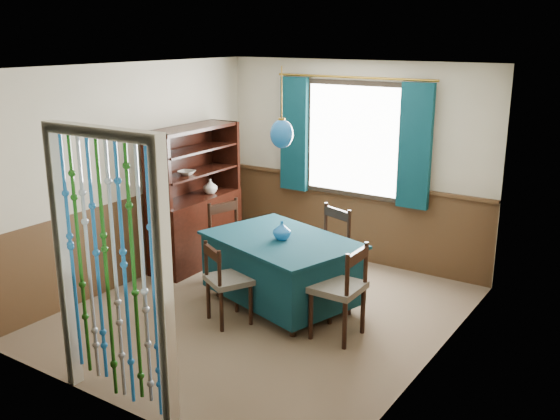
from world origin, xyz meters
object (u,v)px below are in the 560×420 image
Objects in this scene: sideboard at (195,217)px; vase_table at (282,231)px; chair_far at (326,247)px; chair_near at (226,281)px; bowl_shelf at (187,173)px; vase_sideboard at (210,185)px; chair_right at (341,289)px; chair_left at (232,240)px; dining_table at (282,267)px; pendant_lamp at (282,134)px.

vase_table is (1.62, -0.49, 0.24)m from sideboard.
chair_near is at bearing 92.44° from chair_far.
bowl_shelf is at bearing 31.60° from chair_far.
bowl_shelf is at bearing 172.42° from chair_near.
sideboard is 8.48× the size of vase_sideboard.
chair_right is at bearing 45.39° from chair_near.
chair_near is 0.78m from vase_table.
chair_far is 1.09m from chair_left.
chair_right reaches higher than dining_table.
chair_right is 4.22× the size of bowl_shelf.
dining_table is 1.90× the size of chair_far.
chair_left is (-0.62, 0.90, 0.05)m from chair_near.
vase_sideboard is (0.06, 0.24, 0.37)m from sideboard.
dining_table is 10.04× the size of vase_table.
chair_near is 1.56m from pendant_lamp.
bowl_shelf is (-1.71, -0.36, 0.71)m from chair_far.
dining_table is 1.41m from pendant_lamp.
chair_right is 2.65m from vase_sideboard.
pendant_lamp is (-0.87, 0.31, 1.35)m from chair_right.
chair_left is (-1.02, -0.39, -0.00)m from chair_far.
chair_near is 1.09m from chair_left.
chair_far is 4.63× the size of vase_sideboard.
chair_near is at bearing -111.60° from vase_table.
sideboard reaches higher than bowl_shelf.
chair_left is at bearing 152.42° from chair_near.
sideboard reaches higher than chair_near.
chair_far is 1.88m from bowl_shelf.
vase_sideboard is (-1.31, 1.35, 0.52)m from chair_near.
vase_sideboard reaches higher than chair_right.
sideboard is at bearing 107.97° from bowl_shelf.
chair_right is (0.70, -0.94, -0.01)m from chair_far.
chair_near is (-0.23, -0.65, 0.01)m from dining_table.
vase_table is 1.63m from bowl_shelf.
chair_near is at bearing -109.24° from pendant_lamp.
pendant_lamp reaches higher than chair_far.
pendant_lamp is (0.23, 0.65, 1.40)m from chair_near.
chair_left is (-0.85, 0.25, 0.07)m from dining_table.
chair_near is 1.35m from chair_far.
vase_sideboard is (-1.53, 0.70, 0.53)m from dining_table.
sideboard reaches higher than chair_right.
bowl_shelf is at bearing 169.80° from pendant_lamp.
vase_table is (0.25, 0.63, 0.39)m from chair_near.
chair_far is 1.18× the size of pendant_lamp.
bowl_shelf reaches higher than dining_table.
chair_far is at bearing 91.28° from dining_table.
sideboard is 0.44m from vase_sideboard.
chair_left is at bearing -33.44° from vase_sideboard.
sideboard is (-0.75, 0.22, 0.10)m from chair_left.
dining_table is 1.74m from bowl_shelf.
dining_table is 0.92m from chair_right.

